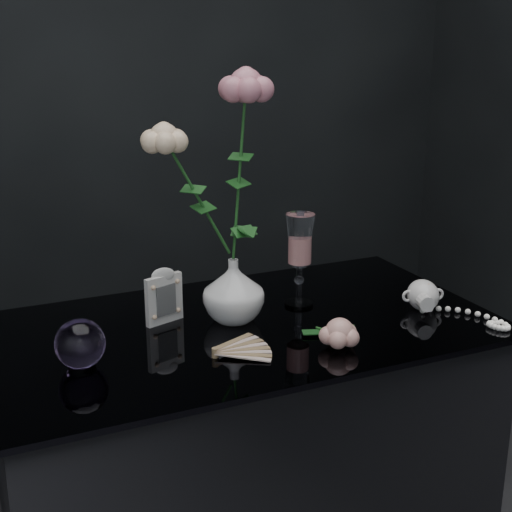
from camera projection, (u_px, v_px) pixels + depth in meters
name	position (u px, v px, depth m)	size (l,w,h in m)	color
table	(243.00, 482.00, 1.60)	(1.05, 0.58, 0.76)	black
vase	(234.00, 290.00, 1.48)	(0.13, 0.13, 0.13)	white
wine_glass	(300.00, 260.00, 1.56)	(0.06, 0.06, 0.21)	white
picture_frame	(164.00, 295.00, 1.48)	(0.09, 0.07, 0.12)	silver
paperweight	(80.00, 344.00, 1.28)	(0.09, 0.09, 0.09)	#9671B8
paper_fan	(215.00, 352.00, 1.33)	(0.21, 0.17, 0.02)	beige
loose_rose	(340.00, 333.00, 1.37)	(0.13, 0.17, 0.06)	#E7A395
pearl_jar	(423.00, 294.00, 1.56)	(0.23, 0.24, 0.07)	white
roses	(220.00, 167.00, 1.41)	(0.26, 0.12, 0.44)	#FFCDA2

